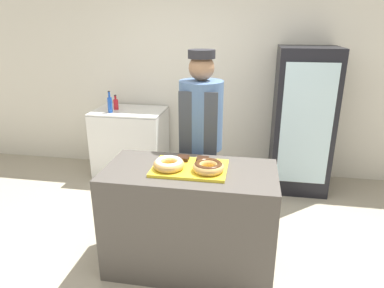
% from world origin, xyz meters
% --- Properties ---
extents(ground_plane, '(14.00, 14.00, 0.00)m').
position_xyz_m(ground_plane, '(0.00, 0.00, 0.00)').
color(ground_plane, '#A89E89').
extents(wall_back, '(8.00, 0.06, 2.70)m').
position_xyz_m(wall_back, '(0.00, 2.13, 1.35)').
color(wall_back, silver).
rests_on(wall_back, ground_plane).
extents(display_counter, '(1.37, 0.68, 0.90)m').
position_xyz_m(display_counter, '(0.00, 0.00, 0.45)').
color(display_counter, '#4C4742').
rests_on(display_counter, ground_plane).
extents(serving_tray, '(0.58, 0.41, 0.02)m').
position_xyz_m(serving_tray, '(0.00, 0.00, 0.91)').
color(serving_tray, yellow).
rests_on(serving_tray, display_counter).
extents(donut_light_glaze, '(0.24, 0.24, 0.07)m').
position_xyz_m(donut_light_glaze, '(-0.15, -0.06, 0.97)').
color(donut_light_glaze, tan).
rests_on(donut_light_glaze, serving_tray).
extents(donut_chocolate_glaze, '(0.24, 0.24, 0.07)m').
position_xyz_m(donut_chocolate_glaze, '(0.15, -0.06, 0.97)').
color(donut_chocolate_glaze, tan).
rests_on(donut_chocolate_glaze, serving_tray).
extents(brownie_back_left, '(0.10, 0.10, 0.03)m').
position_xyz_m(brownie_back_left, '(-0.08, 0.13, 0.94)').
color(brownie_back_left, black).
rests_on(brownie_back_left, serving_tray).
extents(brownie_back_right, '(0.10, 0.10, 0.03)m').
position_xyz_m(brownie_back_right, '(0.08, 0.13, 0.94)').
color(brownie_back_right, black).
rests_on(brownie_back_right, serving_tray).
extents(baker_person, '(0.41, 0.41, 1.78)m').
position_xyz_m(baker_person, '(-0.01, 0.62, 0.93)').
color(baker_person, '#4C4C51').
rests_on(baker_person, ground_plane).
extents(beverage_fridge, '(0.68, 0.67, 1.74)m').
position_xyz_m(beverage_fridge, '(1.07, 1.73, 0.87)').
color(beverage_fridge, black).
rests_on(beverage_fridge, ground_plane).
extents(chest_freezer, '(0.91, 0.66, 0.91)m').
position_xyz_m(chest_freezer, '(-1.14, 1.74, 0.46)').
color(chest_freezer, white).
rests_on(chest_freezer, ground_plane).
extents(bottle_red, '(0.06, 0.06, 0.19)m').
position_xyz_m(bottle_red, '(-1.31, 1.75, 0.98)').
color(bottle_red, red).
rests_on(bottle_red, chest_freezer).
extents(bottle_blue, '(0.06, 0.06, 0.28)m').
position_xyz_m(bottle_blue, '(-1.32, 1.57, 1.02)').
color(bottle_blue, '#1E4CB2').
rests_on(bottle_blue, chest_freezer).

